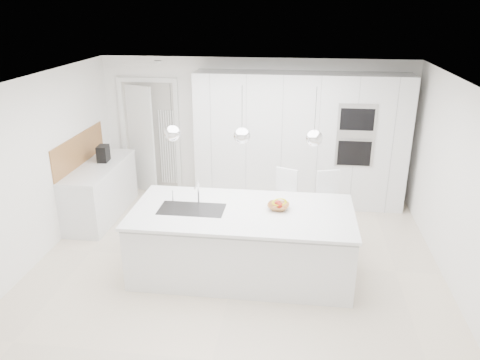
# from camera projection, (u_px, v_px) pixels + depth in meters

# --- Properties ---
(floor) EXTENTS (5.50, 5.50, 0.00)m
(floor) POSITION_uv_depth(u_px,v_px,m) (237.00, 261.00, 6.54)
(floor) COLOR beige
(floor) RESTS_ON ground
(wall_back) EXTENTS (5.50, 0.00, 5.50)m
(wall_back) POSITION_uv_depth(u_px,v_px,m) (255.00, 129.00, 8.41)
(wall_back) COLOR white
(wall_back) RESTS_ON ground
(wall_left) EXTENTS (0.00, 5.00, 5.00)m
(wall_left) POSITION_uv_depth(u_px,v_px,m) (39.00, 169.00, 6.41)
(wall_left) COLOR white
(wall_left) RESTS_ON ground
(ceiling) EXTENTS (5.50, 5.50, 0.00)m
(ceiling) POSITION_uv_depth(u_px,v_px,m) (237.00, 81.00, 5.64)
(ceiling) COLOR white
(ceiling) RESTS_ON wall_back
(tall_cabinets) EXTENTS (3.60, 0.60, 2.30)m
(tall_cabinets) POSITION_uv_depth(u_px,v_px,m) (300.00, 140.00, 8.07)
(tall_cabinets) COLOR silver
(tall_cabinets) RESTS_ON floor
(oven_stack) EXTENTS (0.62, 0.04, 1.05)m
(oven_stack) POSITION_uv_depth(u_px,v_px,m) (356.00, 136.00, 7.61)
(oven_stack) COLOR #A5A5A8
(oven_stack) RESTS_ON tall_cabinets
(doorway_frame) EXTENTS (1.11, 0.08, 2.13)m
(doorway_frame) POSITION_uv_depth(u_px,v_px,m) (151.00, 138.00, 8.69)
(doorway_frame) COLOR white
(doorway_frame) RESTS_ON floor
(hallway_door) EXTENTS (0.76, 0.38, 2.00)m
(hallway_door) POSITION_uv_depth(u_px,v_px,m) (137.00, 139.00, 8.68)
(hallway_door) COLOR white
(hallway_door) RESTS_ON floor
(radiator) EXTENTS (0.32, 0.04, 1.40)m
(radiator) POSITION_uv_depth(u_px,v_px,m) (168.00, 147.00, 8.70)
(radiator) COLOR white
(radiator) RESTS_ON floor
(left_base_cabinets) EXTENTS (0.60, 1.80, 0.86)m
(left_base_cabinets) POSITION_uv_depth(u_px,v_px,m) (101.00, 192.00, 7.78)
(left_base_cabinets) COLOR silver
(left_base_cabinets) RESTS_ON floor
(left_worktop) EXTENTS (0.62, 1.82, 0.04)m
(left_worktop) POSITION_uv_depth(u_px,v_px,m) (98.00, 166.00, 7.62)
(left_worktop) COLOR white
(left_worktop) RESTS_ON left_base_cabinets
(oak_backsplash) EXTENTS (0.02, 1.80, 0.50)m
(oak_backsplash) POSITION_uv_depth(u_px,v_px,m) (79.00, 150.00, 7.56)
(oak_backsplash) COLOR #A76F38
(oak_backsplash) RESTS_ON wall_left
(island_base) EXTENTS (2.80, 1.20, 0.86)m
(island_base) POSITION_uv_depth(u_px,v_px,m) (242.00, 245.00, 6.09)
(island_base) COLOR silver
(island_base) RESTS_ON floor
(island_worktop) EXTENTS (2.84, 1.40, 0.04)m
(island_worktop) POSITION_uv_depth(u_px,v_px,m) (242.00, 212.00, 5.98)
(island_worktop) COLOR white
(island_worktop) RESTS_ON island_base
(island_sink) EXTENTS (0.84, 0.44, 0.18)m
(island_sink) POSITION_uv_depth(u_px,v_px,m) (192.00, 215.00, 6.03)
(island_sink) COLOR #3F3F42
(island_sink) RESTS_ON island_worktop
(island_tap) EXTENTS (0.02, 0.02, 0.30)m
(island_tap) POSITION_uv_depth(u_px,v_px,m) (198.00, 193.00, 6.13)
(island_tap) COLOR white
(island_tap) RESTS_ON island_worktop
(pendant_left) EXTENTS (0.20, 0.20, 0.20)m
(pendant_left) POSITION_uv_depth(u_px,v_px,m) (173.00, 133.00, 5.67)
(pendant_left) COLOR white
(pendant_left) RESTS_ON ceiling
(pendant_mid) EXTENTS (0.20, 0.20, 0.20)m
(pendant_mid) POSITION_uv_depth(u_px,v_px,m) (242.00, 136.00, 5.57)
(pendant_mid) COLOR white
(pendant_mid) RESTS_ON ceiling
(pendant_right) EXTENTS (0.20, 0.20, 0.20)m
(pendant_right) POSITION_uv_depth(u_px,v_px,m) (314.00, 138.00, 5.47)
(pendant_right) COLOR white
(pendant_right) RESTS_ON ceiling
(fruit_bowl) EXTENTS (0.31, 0.31, 0.07)m
(fruit_bowl) POSITION_uv_depth(u_px,v_px,m) (278.00, 207.00, 5.99)
(fruit_bowl) COLOR #A76F38
(fruit_bowl) RESTS_ON island_worktop
(espresso_machine) EXTENTS (0.18, 0.26, 0.27)m
(espresso_machine) POSITION_uv_depth(u_px,v_px,m) (103.00, 154.00, 7.75)
(espresso_machine) COLOR black
(espresso_machine) RESTS_ON left_worktop
(bar_stool_left) EXTENTS (0.52, 0.60, 1.09)m
(bar_stool_left) POSITION_uv_depth(u_px,v_px,m) (285.00, 207.00, 6.93)
(bar_stool_left) COLOR white
(bar_stool_left) RESTS_ON floor
(bar_stool_right) EXTENTS (0.50, 0.59, 1.09)m
(bar_stool_right) POSITION_uv_depth(u_px,v_px,m) (327.00, 209.00, 6.85)
(bar_stool_right) COLOR white
(bar_stool_right) RESTS_ON floor
(apple_a) EXTENTS (0.07, 0.07, 0.07)m
(apple_a) POSITION_uv_depth(u_px,v_px,m) (279.00, 204.00, 6.00)
(apple_a) COLOR red
(apple_a) RESTS_ON fruit_bowl
(apple_b) EXTENTS (0.08, 0.08, 0.08)m
(apple_b) POSITION_uv_depth(u_px,v_px,m) (278.00, 203.00, 6.00)
(apple_b) COLOR red
(apple_b) RESTS_ON fruit_bowl
(apple_c) EXTENTS (0.08, 0.08, 0.08)m
(apple_c) POSITION_uv_depth(u_px,v_px,m) (279.00, 205.00, 5.96)
(apple_c) COLOR red
(apple_c) RESTS_ON fruit_bowl
(banana_bunch) EXTENTS (0.22, 0.16, 0.20)m
(banana_bunch) POSITION_uv_depth(u_px,v_px,m) (279.00, 202.00, 5.94)
(banana_bunch) COLOR yellow
(banana_bunch) RESTS_ON fruit_bowl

